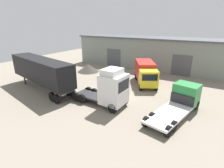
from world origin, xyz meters
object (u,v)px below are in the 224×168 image
object	(u,v)px
tractor_unit_white	(110,89)
gravel_pile	(88,68)
container_trailer_teal	(41,70)
box_truck_yellow	(145,72)
flatbed_truck_green	(182,99)

from	to	relation	value
tractor_unit_white	gravel_pile	size ratio (longest dim) A/B	1.59
container_trailer_teal	gravel_pile	world-z (taller)	container_trailer_teal
box_truck_yellow	gravel_pile	xyz separation A→B (m)	(-11.48, 0.88, -1.12)
flatbed_truck_green	container_trailer_teal	bearing A→B (deg)	112.71
tractor_unit_white	container_trailer_teal	bearing A→B (deg)	-175.29
flatbed_truck_green	gravel_pile	world-z (taller)	flatbed_truck_green
gravel_pile	tractor_unit_white	bearing A→B (deg)	-42.21
box_truck_yellow	flatbed_truck_green	xyz separation A→B (m)	(6.29, -6.22, -0.52)
container_trailer_teal	gravel_pile	xyz separation A→B (m)	(-0.50, 10.38, -1.99)
tractor_unit_white	gravel_pile	xyz separation A→B (m)	(-10.98, 9.96, -1.33)
container_trailer_teal	box_truck_yellow	bearing A→B (deg)	-127.54
flatbed_truck_green	box_truck_yellow	bearing A→B (deg)	57.29
container_trailer_teal	box_truck_yellow	xyz separation A→B (m)	(10.98, 9.50, -0.87)
tractor_unit_white	box_truck_yellow	xyz separation A→B (m)	(0.50, 9.08, -0.21)
tractor_unit_white	box_truck_yellow	bearing A→B (deg)	89.27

